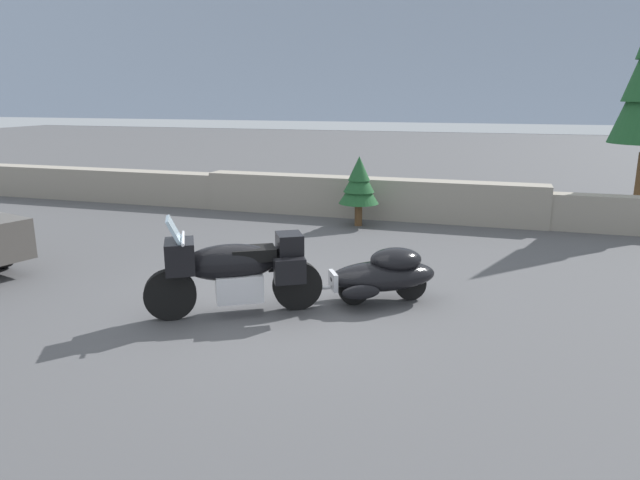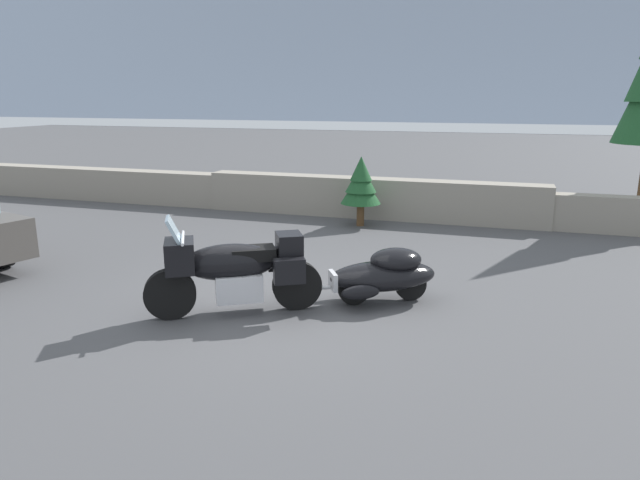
# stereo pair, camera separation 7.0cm
# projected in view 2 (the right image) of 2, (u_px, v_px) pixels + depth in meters

# --- Properties ---
(ground_plane) EXTENTS (80.00, 80.00, 0.00)m
(ground_plane) POSITION_uv_depth(u_px,v_px,m) (268.00, 307.00, 7.81)
(ground_plane) COLOR #4C4C4F
(stone_guard_wall) EXTENTS (24.00, 0.63, 0.93)m
(stone_guard_wall) POSITION_uv_depth(u_px,v_px,m) (334.00, 197.00, 13.75)
(stone_guard_wall) COLOR gray
(stone_guard_wall) RESTS_ON ground
(distant_ridgeline) EXTENTS (240.00, 80.00, 16.00)m
(distant_ridgeline) POSITION_uv_depth(u_px,v_px,m) (493.00, 63.00, 94.77)
(distant_ridgeline) COLOR #99A8BF
(distant_ridgeline) RESTS_ON ground
(touring_motorcycle) EXTENTS (2.07, 1.42, 1.33)m
(touring_motorcycle) POSITION_uv_depth(u_px,v_px,m) (234.00, 268.00, 7.43)
(touring_motorcycle) COLOR black
(touring_motorcycle) RESTS_ON ground
(car_shaped_trailer) EXTENTS (2.09, 1.42, 0.76)m
(car_shaped_trailer) POSITION_uv_depth(u_px,v_px,m) (384.00, 274.00, 7.91)
(car_shaped_trailer) COLOR black
(car_shaped_trailer) RESTS_ON ground
(pine_sapling_near) EXTENTS (0.88, 0.88, 1.53)m
(pine_sapling_near) POSITION_uv_depth(u_px,v_px,m) (361.00, 183.00, 12.48)
(pine_sapling_near) COLOR brown
(pine_sapling_near) RESTS_ON ground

